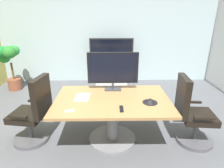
# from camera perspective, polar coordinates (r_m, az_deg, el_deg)

# --- Properties ---
(ground_plane) EXTENTS (7.18, 7.18, 0.00)m
(ground_plane) POSITION_cam_1_polar(r_m,az_deg,el_deg) (3.40, -1.52, -14.88)
(ground_plane) COLOR #515459
(wall_back_glass_partition) EXTENTS (6.18, 0.10, 2.73)m
(wall_back_glass_partition) POSITION_cam_1_polar(r_m,az_deg,el_deg) (5.72, -1.45, 14.33)
(wall_back_glass_partition) COLOR #9EB2B7
(wall_back_glass_partition) RESTS_ON ground
(conference_table) EXTENTS (1.74, 1.14, 0.72)m
(conference_table) POSITION_cam_1_polar(r_m,az_deg,el_deg) (3.04, 0.09, -7.77)
(conference_table) COLOR olive
(conference_table) RESTS_ON ground
(office_chair_left) EXTENTS (0.63, 0.61, 1.09)m
(office_chair_left) POSITION_cam_1_polar(r_m,az_deg,el_deg) (3.27, -22.07, -8.63)
(office_chair_left) COLOR #4C4C51
(office_chair_left) RESTS_ON ground
(office_chair_right) EXTENTS (0.61, 0.59, 1.09)m
(office_chair_right) POSITION_cam_1_polar(r_m,az_deg,el_deg) (3.26, 22.40, -8.82)
(office_chair_right) COLOR #4C4C51
(office_chair_right) RESTS_ON ground
(tv_monitor) EXTENTS (0.84, 0.18, 0.64)m
(tv_monitor) POSITION_cam_1_polar(r_m,az_deg,el_deg) (3.20, 0.26, 4.44)
(tv_monitor) COLOR #333338
(tv_monitor) RESTS_ON conference_table
(wall_display_unit) EXTENTS (1.20, 0.36, 1.31)m
(wall_display_unit) POSITION_cam_1_polar(r_m,az_deg,el_deg) (5.55, -0.17, 4.43)
(wall_display_unit) COLOR #B7BABC
(wall_display_unit) RESTS_ON ground
(potted_plant) EXTENTS (0.65, 0.67, 1.21)m
(potted_plant) POSITION_cam_1_polar(r_m,az_deg,el_deg) (5.65, -27.96, 6.03)
(potted_plant) COLOR brown
(potted_plant) RESTS_ON ground
(conference_phone) EXTENTS (0.22, 0.22, 0.07)m
(conference_phone) POSITION_cam_1_polar(r_m,az_deg,el_deg) (2.87, 11.16, -4.85)
(conference_phone) COLOR black
(conference_phone) RESTS_ON conference_table
(remote_control) EXTENTS (0.05, 0.17, 0.02)m
(remote_control) POSITION_cam_1_polar(r_m,az_deg,el_deg) (2.64, 2.80, -7.32)
(remote_control) COLOR black
(remote_control) RESTS_ON conference_table
(whiteboard_marker) EXTENTS (0.13, 0.05, 0.02)m
(whiteboard_marker) POSITION_cam_1_polar(r_m,az_deg,el_deg) (2.65, -12.42, -7.73)
(whiteboard_marker) COLOR silver
(whiteboard_marker) RESTS_ON conference_table
(paper_notepad) EXTENTS (0.23, 0.31, 0.01)m
(paper_notepad) POSITION_cam_1_polar(r_m,az_deg,el_deg) (3.04, -8.70, -3.83)
(paper_notepad) COLOR white
(paper_notepad) RESTS_ON conference_table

